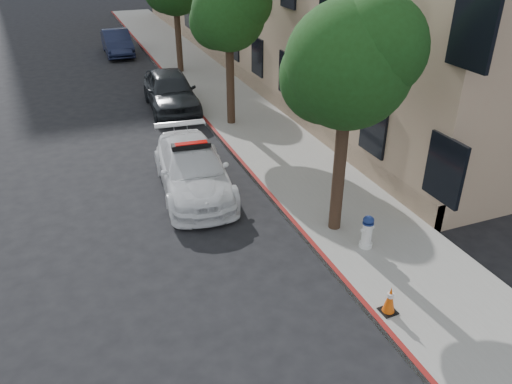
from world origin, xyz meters
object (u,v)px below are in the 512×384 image
at_px(police_car, 193,169).
at_px(parked_car_mid, 170,91).
at_px(traffic_cone, 390,300).
at_px(fire_hydrant, 367,232).
at_px(parked_car_far, 117,43).

bearing_deg(police_car, parked_car_mid, 87.28).
distance_m(police_car, traffic_cone, 6.96).
bearing_deg(fire_hydrant, traffic_cone, -120.57).
height_order(parked_car_mid, traffic_cone, parked_car_mid).
distance_m(parked_car_mid, traffic_cone, 13.91).
height_order(parked_car_mid, parked_car_far, parked_car_mid).
xyz_separation_m(parked_car_mid, traffic_cone, (1.15, -13.86, -0.35)).
relative_size(police_car, traffic_cone, 7.92).
bearing_deg(traffic_cone, parked_car_far, 94.32).
distance_m(parked_car_far, fire_hydrant, 22.68).
distance_m(police_car, fire_hydrant, 5.41).
relative_size(parked_car_mid, fire_hydrant, 5.70).
height_order(police_car, traffic_cone, police_car).
bearing_deg(fire_hydrant, parked_car_far, 87.41).
bearing_deg(parked_car_mid, fire_hydrant, -77.09).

